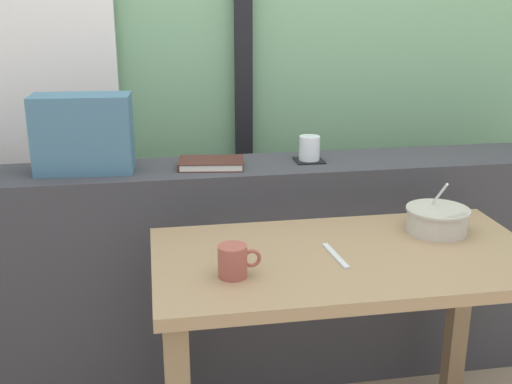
{
  "coord_description": "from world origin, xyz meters",
  "views": [
    {
      "loc": [
        -0.44,
        -1.56,
        1.43
      ],
      "look_at": [
        -0.1,
        0.45,
        0.77
      ],
      "focal_mm": 44.33,
      "sensor_mm": 36.0,
      "label": 1
    }
  ],
  "objects_px": {
    "breakfast_table": "(345,294)",
    "fork_utensil": "(335,256)",
    "juice_glass": "(309,149)",
    "throw_pillow": "(83,134)",
    "coaster_square": "(309,160)",
    "soup_bowl": "(437,220)",
    "closed_book": "(211,163)",
    "ceramic_mug": "(233,261)"
  },
  "relations": [
    {
      "from": "breakfast_table",
      "to": "fork_utensil",
      "type": "distance_m",
      "value": 0.14
    },
    {
      "from": "juice_glass",
      "to": "throw_pillow",
      "type": "relative_size",
      "value": 0.27
    },
    {
      "from": "juice_glass",
      "to": "fork_utensil",
      "type": "bearing_deg",
      "value": -96.69
    },
    {
      "from": "juice_glass",
      "to": "throw_pillow",
      "type": "bearing_deg",
      "value": -179.57
    },
    {
      "from": "coaster_square",
      "to": "juice_glass",
      "type": "bearing_deg",
      "value": 0.0
    },
    {
      "from": "fork_utensil",
      "to": "throw_pillow",
      "type": "bearing_deg",
      "value": 136.41
    },
    {
      "from": "coaster_square",
      "to": "soup_bowl",
      "type": "height_order",
      "value": "soup_bowl"
    },
    {
      "from": "closed_book",
      "to": "soup_bowl",
      "type": "relative_size",
      "value": 1.26
    },
    {
      "from": "juice_glass",
      "to": "fork_utensil",
      "type": "relative_size",
      "value": 0.51
    },
    {
      "from": "coaster_square",
      "to": "throw_pillow",
      "type": "relative_size",
      "value": 0.31
    },
    {
      "from": "soup_bowl",
      "to": "fork_utensil",
      "type": "bearing_deg",
      "value": -159.86
    },
    {
      "from": "coaster_square",
      "to": "fork_utensil",
      "type": "xyz_separation_m",
      "value": [
        -0.07,
        -0.57,
        -0.12
      ]
    },
    {
      "from": "breakfast_table",
      "to": "juice_glass",
      "type": "height_order",
      "value": "juice_glass"
    },
    {
      "from": "coaster_square",
      "to": "fork_utensil",
      "type": "height_order",
      "value": "coaster_square"
    },
    {
      "from": "coaster_square",
      "to": "closed_book",
      "type": "xyz_separation_m",
      "value": [
        -0.36,
        -0.02,
        0.01
      ]
    },
    {
      "from": "throw_pillow",
      "to": "fork_utensil",
      "type": "relative_size",
      "value": 1.88
    },
    {
      "from": "coaster_square",
      "to": "ceramic_mug",
      "type": "xyz_separation_m",
      "value": [
        -0.36,
        -0.65,
        -0.08
      ]
    },
    {
      "from": "juice_glass",
      "to": "ceramic_mug",
      "type": "relative_size",
      "value": 0.76
    },
    {
      "from": "throw_pillow",
      "to": "fork_utensil",
      "type": "height_order",
      "value": "throw_pillow"
    },
    {
      "from": "closed_book",
      "to": "throw_pillow",
      "type": "xyz_separation_m",
      "value": [
        -0.42,
        0.01,
        0.12
      ]
    },
    {
      "from": "soup_bowl",
      "to": "coaster_square",
      "type": "bearing_deg",
      "value": 123.35
    },
    {
      "from": "throw_pillow",
      "to": "soup_bowl",
      "type": "bearing_deg",
      "value": -22.23
    },
    {
      "from": "closed_book",
      "to": "throw_pillow",
      "type": "distance_m",
      "value": 0.44
    },
    {
      "from": "closed_book",
      "to": "soup_bowl",
      "type": "height_order",
      "value": "soup_bowl"
    },
    {
      "from": "soup_bowl",
      "to": "closed_book",
      "type": "bearing_deg",
      "value": 146.91
    },
    {
      "from": "soup_bowl",
      "to": "fork_utensil",
      "type": "xyz_separation_m",
      "value": [
        -0.36,
        -0.13,
        -0.04
      ]
    },
    {
      "from": "breakfast_table",
      "to": "soup_bowl",
      "type": "relative_size",
      "value": 5.7
    },
    {
      "from": "coaster_square",
      "to": "soup_bowl",
      "type": "relative_size",
      "value": 0.52
    },
    {
      "from": "breakfast_table",
      "to": "juice_glass",
      "type": "relative_size",
      "value": 12.62
    },
    {
      "from": "throw_pillow",
      "to": "breakfast_table",
      "type": "bearing_deg",
      "value": -36.18
    },
    {
      "from": "fork_utensil",
      "to": "ceramic_mug",
      "type": "distance_m",
      "value": 0.31
    },
    {
      "from": "closed_book",
      "to": "fork_utensil",
      "type": "distance_m",
      "value": 0.64
    },
    {
      "from": "closed_book",
      "to": "ceramic_mug",
      "type": "height_order",
      "value": "closed_book"
    },
    {
      "from": "soup_bowl",
      "to": "breakfast_table",
      "type": "bearing_deg",
      "value": -160.75
    },
    {
      "from": "juice_glass",
      "to": "ceramic_mug",
      "type": "height_order",
      "value": "juice_glass"
    },
    {
      "from": "juice_glass",
      "to": "closed_book",
      "type": "relative_size",
      "value": 0.36
    },
    {
      "from": "breakfast_table",
      "to": "throw_pillow",
      "type": "xyz_separation_m",
      "value": [
        -0.75,
        0.55,
        0.38
      ]
    },
    {
      "from": "soup_bowl",
      "to": "throw_pillow",
      "type": "bearing_deg",
      "value": 157.77
    },
    {
      "from": "coaster_square",
      "to": "soup_bowl",
      "type": "distance_m",
      "value": 0.53
    },
    {
      "from": "breakfast_table",
      "to": "ceramic_mug",
      "type": "bearing_deg",
      "value": -163.9
    },
    {
      "from": "closed_book",
      "to": "fork_utensil",
      "type": "relative_size",
      "value": 1.41
    },
    {
      "from": "juice_glass",
      "to": "closed_book",
      "type": "distance_m",
      "value": 0.36
    }
  ]
}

